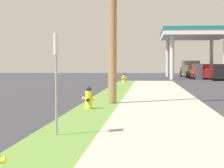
{
  "coord_description": "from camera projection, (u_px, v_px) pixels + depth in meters",
  "views": [
    {
      "loc": [
        2.47,
        -0.98,
        1.62
      ],
      "look_at": [
        1.17,
        16.19,
        0.87
      ],
      "focal_mm": 75.55,
      "sensor_mm": 36.0,
      "label": 1
    }
  ],
  "objects": [
    {
      "name": "fire_hydrant_third",
      "position": [
        113.0,
        85.0,
        26.23
      ],
      "size": [
        0.42,
        0.37,
        0.74
      ],
      "color": "yellow",
      "rests_on": "grass_verge"
    },
    {
      "name": "fire_hydrant_second",
      "position": [
        89.0,
        99.0,
        15.63
      ],
      "size": [
        0.42,
        0.38,
        0.74
      ],
      "color": "yellow",
      "rests_on": "grass_verge"
    },
    {
      "name": "car_red_by_near_pump",
      "position": [
        201.0,
        72.0,
        49.4
      ],
      "size": [
        2.05,
        4.55,
        1.57
      ],
      "color": "red",
      "rests_on": "ground"
    },
    {
      "name": "car_black_by_far_pump",
      "position": [
        221.0,
        73.0,
        45.79
      ],
      "size": [
        2.16,
        4.59,
        1.57
      ],
      "color": "black",
      "rests_on": "ground"
    },
    {
      "name": "fire_hydrant_fourth",
      "position": [
        124.0,
        78.0,
        37.17
      ],
      "size": [
        0.42,
        0.38,
        0.74
      ],
      "color": "yellow",
      "rests_on": "grass_verge"
    },
    {
      "name": "truck_tan_at_forecourt",
      "position": [
        192.0,
        69.0,
        56.09
      ],
      "size": [
        2.6,
        5.57,
        1.97
      ],
      "color": "tan",
      "rests_on": "ground"
    },
    {
      "name": "street_sign_post",
      "position": [
        56.0,
        63.0,
        9.84
      ],
      "size": [
        0.05,
        0.36,
        2.12
      ],
      "color": "gray",
      "rests_on": "grass_verge"
    }
  ]
}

